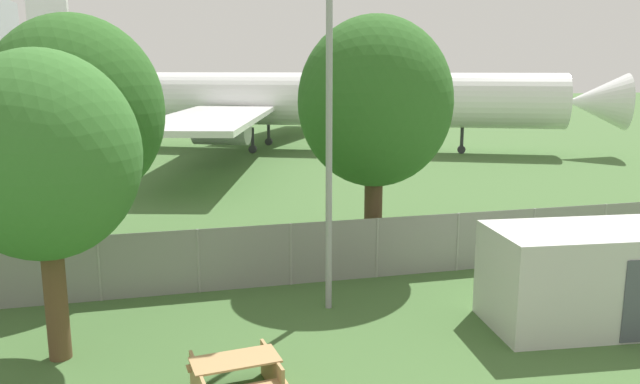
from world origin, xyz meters
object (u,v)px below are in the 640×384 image
object	(u,v)px
portable_cabin	(584,277)
airplane	(280,100)
tree_near_hangar	(375,103)
picnic_bench_near_cabin	(236,373)
tree_left_of_cabin	(43,157)
tree_behind_benches	(76,112)

from	to	relation	value
portable_cabin	airplane	bearing A→B (deg)	97.48
airplane	tree_near_hangar	distance (m)	27.66
portable_cabin	picnic_bench_near_cabin	size ratio (longest dim) A/B	2.62
tree_left_of_cabin	tree_behind_benches	distance (m)	5.92
airplane	picnic_bench_near_cabin	xyz separation A→B (m)	(-7.26, -34.66, -3.19)
airplane	tree_behind_benches	distance (m)	28.40
portable_cabin	picnic_bench_near_cabin	xyz separation A→B (m)	(-8.35, -1.34, -0.71)
tree_behind_benches	airplane	bearing A→B (deg)	67.73
picnic_bench_near_cabin	portable_cabin	bearing A→B (deg)	9.11
portable_cabin	tree_behind_benches	size ratio (longest dim) A/B	0.61
tree_near_hangar	tree_behind_benches	bearing A→B (deg)	171.52
airplane	tree_behind_benches	size ratio (longest dim) A/B	5.97
picnic_bench_near_cabin	tree_left_of_cabin	distance (m)	5.70
tree_near_hangar	tree_behind_benches	world-z (taller)	tree_near_hangar
portable_cabin	tree_near_hangar	xyz separation A→B (m)	(-3.25, 5.78, 3.81)
picnic_bench_near_cabin	tree_near_hangar	size ratio (longest dim) A/B	0.23
picnic_bench_near_cabin	tree_behind_benches	bearing A→B (deg)	112.55
airplane	tree_near_hangar	xyz separation A→B (m)	(-2.17, -27.54, 1.32)
tree_near_hangar	tree_left_of_cabin	distance (m)	9.71
portable_cabin	tree_left_of_cabin	bearing A→B (deg)	179.99
portable_cabin	tree_behind_benches	bearing A→B (deg)	154.79
picnic_bench_near_cabin	tree_near_hangar	distance (m)	9.85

